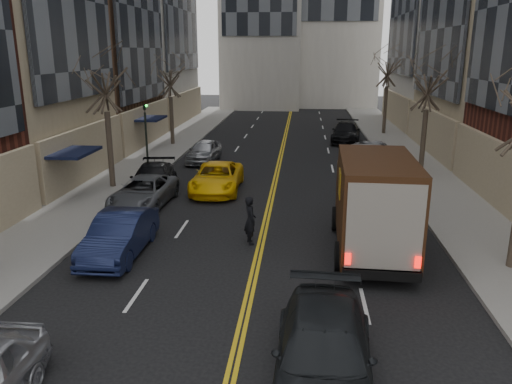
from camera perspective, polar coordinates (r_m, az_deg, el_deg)
sidewalk_left at (r=35.03m, az=-12.25°, el=3.57°), size 4.00×66.00×0.15m
sidewalk_right at (r=34.24m, az=17.88°, el=2.88°), size 4.00×66.00×0.15m
tree_lf_mid at (r=27.63m, az=-17.06°, el=13.70°), size 3.20×3.20×8.91m
tree_lf_far at (r=40.00m, az=-9.87°, el=13.79°), size 3.20×3.20×8.12m
tree_rt_mid at (r=31.49m, az=19.23°, el=12.92°), size 3.20×3.20×8.32m
tree_rt_far at (r=46.20m, az=14.93°, el=14.64°), size 3.20×3.20×9.11m
traffic_signal at (r=29.37m, az=-12.46°, el=6.68°), size 0.29×0.26×4.70m
ups_truck at (r=18.85m, az=13.28°, el=-1.38°), size 2.95×6.86×3.71m
observer_sedan at (r=11.81m, az=7.72°, el=-17.84°), size 2.49×5.61×1.60m
taxi at (r=26.87m, az=-4.48°, el=1.64°), size 2.57×5.38×1.48m
pedestrian at (r=19.44m, az=-0.67°, el=-3.24°), size 0.69×0.82×1.92m
parked_lf_b at (r=19.10m, az=-15.33°, el=-4.74°), size 1.70×4.78×1.57m
parked_lf_c at (r=24.79m, az=-12.72°, el=-0.02°), size 2.55×5.15×1.40m
parked_lf_d at (r=26.84m, az=-11.75°, el=1.37°), size 2.77×5.45×1.51m
parked_lf_e at (r=34.11m, az=-5.95°, el=4.66°), size 2.05×4.47×1.48m
parked_rt_a at (r=31.81m, az=12.78°, el=3.67°), size 2.36×5.11×1.62m
parked_rt_b at (r=34.35m, az=13.30°, el=4.35°), size 2.42×5.17×1.43m
parked_rt_c at (r=42.26m, az=10.24°, el=6.75°), size 2.90×5.75×1.60m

